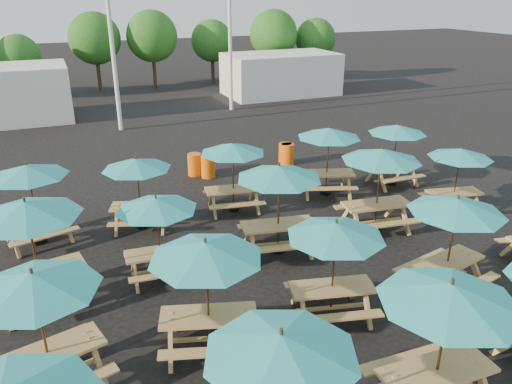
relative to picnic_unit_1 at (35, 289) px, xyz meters
name	(u,v)px	position (x,y,z in m)	size (l,w,h in m)	color
ground	(278,250)	(5.68, 3.00, -2.03)	(120.00, 120.00, 0.00)	black
picnic_unit_1	(35,289)	(0.00, 0.00, 0.00)	(2.59, 2.59, 2.35)	tan
picnic_unit_2	(27,215)	(-0.11, 2.79, 0.11)	(2.60, 2.60, 2.48)	tan
picnic_unit_3	(28,175)	(-0.14, 5.90, -0.07)	(2.50, 2.50, 2.26)	tan
picnic_unit_4	(281,353)	(2.98, -2.87, 0.01)	(2.27, 2.27, 2.36)	tan
picnic_unit_5	(206,257)	(2.83, -0.04, -0.02)	(2.63, 2.63, 2.33)	tan
picnic_unit_6	(157,208)	(2.55, 2.87, -0.23)	(2.01, 2.01, 2.09)	tan
picnic_unit_7	(137,168)	(2.61, 5.73, -0.19)	(2.44, 2.44, 2.13)	tan
picnic_unit_8	(449,301)	(5.77, -2.87, 0.07)	(2.26, 2.26, 2.43)	tan
picnic_unit_9	(336,235)	(5.50, -0.05, -0.11)	(2.41, 2.41, 2.22)	tan
picnic_unit_10	(279,177)	(5.66, 2.94, 0.06)	(2.54, 2.54, 2.42)	tan
picnic_unit_11	(233,152)	(5.50, 5.88, -0.13)	(2.26, 2.26, 2.20)	tan
picnic_unit_13	(456,211)	(8.41, -0.20, -0.03)	(2.48, 2.48, 2.32)	tan
picnic_unit_14	(381,160)	(8.80, 3.07, 0.08)	(2.46, 2.46, 2.44)	tan
picnic_unit_15	(329,137)	(8.84, 5.94, -0.03)	(2.66, 2.66, 2.31)	tan
picnic_unit_18	(460,157)	(11.68, 3.11, -0.22)	(2.24, 2.24, 2.09)	tan
picnic_unit_19	(397,133)	(11.44, 5.81, -0.14)	(1.97, 1.97, 2.18)	tan
waste_bin_0	(208,167)	(5.65, 8.99, -1.62)	(0.51, 0.51, 0.82)	orange
waste_bin_1	(195,165)	(5.26, 9.40, -1.62)	(0.51, 0.51, 0.82)	orange
waste_bin_2	(285,153)	(8.93, 9.32, -1.62)	(0.51, 0.51, 0.82)	orange
waste_bin_3	(288,154)	(8.98, 9.20, -1.62)	(0.51, 0.51, 0.82)	orange
event_tent_1	(281,74)	(14.68, 22.00, -0.73)	(7.00, 4.00, 2.60)	silver
tree_2	(19,56)	(-0.71, 26.65, 0.59)	(2.59, 2.59, 3.93)	#382314
tree_3	(95,38)	(3.93, 27.72, 1.37)	(3.36, 3.36, 5.09)	#382314
tree_4	(152,36)	(7.58, 27.26, 1.43)	(3.41, 3.41, 5.17)	#382314
tree_5	(212,41)	(11.91, 27.67, 0.94)	(2.94, 2.94, 4.45)	#382314
tree_6	(274,34)	(15.92, 25.90, 1.39)	(3.38, 3.38, 5.13)	#382314
tree_7	(315,39)	(19.31, 25.92, 0.96)	(2.95, 2.95, 4.48)	#382314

